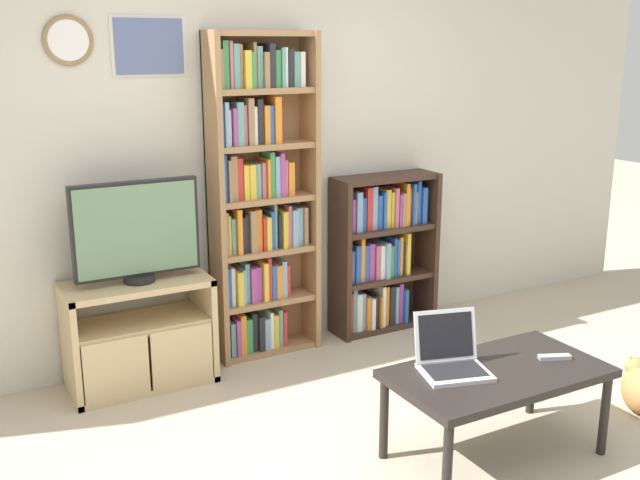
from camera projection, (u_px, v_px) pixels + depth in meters
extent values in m
cube|color=beige|center=(242.00, 152.00, 4.72)|extent=(6.81, 0.06, 2.60)
torus|color=olive|center=(68.00, 40.00, 4.04)|extent=(0.27, 0.03, 0.27)
cylinder|color=white|center=(68.00, 40.00, 4.04)|extent=(0.22, 0.02, 0.22)
cube|color=silver|center=(149.00, 46.00, 4.26)|extent=(0.43, 0.01, 0.34)
cube|color=slate|center=(149.00, 46.00, 4.25)|extent=(0.40, 0.02, 0.31)
cube|color=tan|center=(69.00, 346.00, 4.20)|extent=(0.04, 0.41, 0.64)
cube|color=tan|center=(204.00, 321.00, 4.57)|extent=(0.04, 0.41, 0.64)
cube|color=tan|center=(136.00, 284.00, 4.31)|extent=(0.83, 0.41, 0.04)
cube|color=tan|center=(142.00, 380.00, 4.46)|extent=(0.83, 0.41, 0.04)
cube|color=tan|center=(139.00, 323.00, 4.37)|extent=(0.76, 0.38, 0.04)
cube|color=tan|center=(117.00, 369.00, 4.16)|extent=(0.36, 0.02, 0.35)
cube|color=tan|center=(182.00, 356.00, 4.33)|extent=(0.36, 0.02, 0.35)
cylinder|color=black|center=(139.00, 278.00, 4.29)|extent=(0.18, 0.18, 0.04)
cube|color=black|center=(136.00, 229.00, 4.22)|extent=(0.72, 0.05, 0.55)
cube|color=slate|center=(137.00, 230.00, 4.19)|extent=(0.68, 0.01, 0.51)
cube|color=#9E754C|center=(216.00, 204.00, 4.53)|extent=(0.04, 0.24, 2.04)
cube|color=#9E754C|center=(310.00, 194.00, 4.83)|extent=(0.04, 0.24, 2.04)
cube|color=#9E754C|center=(257.00, 196.00, 4.77)|extent=(0.68, 0.02, 2.04)
cube|color=#9E754C|center=(267.00, 348.00, 4.93)|extent=(0.61, 0.21, 0.04)
cube|color=#9E754C|center=(266.00, 300.00, 4.85)|extent=(0.61, 0.21, 0.04)
cube|color=#9E754C|center=(265.00, 251.00, 4.76)|extent=(0.61, 0.21, 0.04)
cube|color=#9E754C|center=(264.00, 199.00, 4.68)|extent=(0.61, 0.21, 0.04)
cube|color=#9E754C|center=(263.00, 146.00, 4.59)|extent=(0.61, 0.21, 0.04)
cube|color=#9E754C|center=(262.00, 91.00, 4.51)|extent=(0.61, 0.21, 0.04)
cube|color=#9E754C|center=(261.00, 33.00, 4.42)|extent=(0.61, 0.21, 0.04)
cube|color=#9E4293|center=(225.00, 333.00, 4.77)|extent=(0.02, 0.15, 0.28)
cube|color=#5B9389|center=(229.00, 337.00, 4.79)|extent=(0.03, 0.17, 0.22)
cube|color=#9E4293|center=(234.00, 335.00, 4.79)|extent=(0.03, 0.19, 0.24)
cube|color=orange|center=(239.00, 332.00, 4.81)|extent=(0.04, 0.18, 0.27)
cube|color=#388947|center=(245.00, 333.00, 4.84)|extent=(0.04, 0.17, 0.23)
cube|color=#232328|center=(251.00, 330.00, 4.86)|extent=(0.04, 0.15, 0.26)
cube|color=#232328|center=(257.00, 331.00, 4.87)|extent=(0.03, 0.18, 0.23)
cube|color=#759EB7|center=(263.00, 331.00, 4.90)|extent=(0.04, 0.18, 0.21)
cube|color=white|center=(267.00, 327.00, 4.91)|extent=(0.02, 0.16, 0.25)
cube|color=gold|center=(272.00, 328.00, 4.93)|extent=(0.04, 0.16, 0.22)
cube|color=#5B9389|center=(276.00, 325.00, 4.94)|extent=(0.03, 0.16, 0.25)
cube|color=red|center=(280.00, 326.00, 4.96)|extent=(0.03, 0.16, 0.23)
cube|color=#2856A8|center=(224.00, 285.00, 4.69)|extent=(0.04, 0.16, 0.25)
cube|color=white|center=(229.00, 285.00, 4.71)|extent=(0.03, 0.14, 0.24)
cube|color=gold|center=(235.00, 286.00, 4.72)|extent=(0.04, 0.19, 0.22)
cube|color=#759EB7|center=(240.00, 284.00, 4.74)|extent=(0.02, 0.17, 0.23)
cube|color=#5B9389|center=(243.00, 281.00, 4.75)|extent=(0.03, 0.15, 0.26)
cube|color=#9E4293|center=(249.00, 283.00, 4.77)|extent=(0.04, 0.17, 0.23)
cube|color=#9E4293|center=(255.00, 282.00, 4.79)|extent=(0.04, 0.15, 0.23)
cube|color=gold|center=(261.00, 279.00, 4.80)|extent=(0.03, 0.19, 0.26)
cube|color=red|center=(265.00, 276.00, 4.81)|extent=(0.02, 0.17, 0.28)
cube|color=#2856A8|center=(269.00, 280.00, 4.84)|extent=(0.03, 0.17, 0.23)
cube|color=orange|center=(275.00, 279.00, 4.85)|extent=(0.04, 0.17, 0.22)
cube|color=#759EB7|center=(280.00, 277.00, 4.87)|extent=(0.03, 0.16, 0.24)
cube|color=red|center=(284.00, 278.00, 4.89)|extent=(0.02, 0.15, 0.21)
cube|color=#93704C|center=(222.00, 232.00, 4.60)|extent=(0.03, 0.17, 0.27)
cube|color=gold|center=(226.00, 234.00, 4.62)|extent=(0.02, 0.15, 0.24)
cube|color=#5B9389|center=(230.00, 235.00, 4.63)|extent=(0.03, 0.16, 0.23)
cube|color=orange|center=(235.00, 230.00, 4.63)|extent=(0.03, 0.19, 0.28)
cube|color=#232328|center=(239.00, 234.00, 4.66)|extent=(0.02, 0.17, 0.23)
cube|color=#232328|center=(243.00, 232.00, 4.67)|extent=(0.02, 0.15, 0.24)
cube|color=#93704C|center=(249.00, 230.00, 4.68)|extent=(0.04, 0.19, 0.27)
cube|color=orange|center=(254.00, 228.00, 4.71)|extent=(0.04, 0.15, 0.26)
cube|color=red|center=(260.00, 232.00, 4.72)|extent=(0.02, 0.17, 0.21)
cube|color=gold|center=(264.00, 232.00, 4.73)|extent=(0.03, 0.18, 0.21)
cube|color=#2856A8|center=(268.00, 229.00, 4.75)|extent=(0.02, 0.16, 0.24)
cube|color=#5B9389|center=(271.00, 225.00, 4.76)|extent=(0.02, 0.14, 0.28)
cube|color=#232328|center=(275.00, 229.00, 4.78)|extent=(0.02, 0.16, 0.22)
cube|color=gold|center=(279.00, 228.00, 4.78)|extent=(0.02, 0.19, 0.24)
cube|color=gold|center=(282.00, 227.00, 4.80)|extent=(0.02, 0.16, 0.24)
cube|color=#B75B70|center=(285.00, 225.00, 4.80)|extent=(0.02, 0.16, 0.27)
cube|color=#759EB7|center=(290.00, 226.00, 4.82)|extent=(0.04, 0.18, 0.24)
cube|color=#759EB7|center=(295.00, 225.00, 4.84)|extent=(0.04, 0.14, 0.24)
cube|color=#93704C|center=(301.00, 224.00, 4.85)|extent=(0.03, 0.17, 0.25)
cube|color=#2856A8|center=(220.00, 177.00, 4.51)|extent=(0.03, 0.17, 0.29)
cube|color=#93704C|center=(225.00, 180.00, 4.53)|extent=(0.02, 0.19, 0.25)
cube|color=#93704C|center=(230.00, 177.00, 4.54)|extent=(0.04, 0.16, 0.27)
cube|color=red|center=(236.00, 178.00, 4.57)|extent=(0.04, 0.15, 0.26)
cube|color=gold|center=(242.00, 181.00, 4.59)|extent=(0.03, 0.16, 0.21)
cube|color=gold|center=(248.00, 181.00, 4.61)|extent=(0.04, 0.16, 0.21)
cube|color=#5B9389|center=(254.00, 180.00, 4.63)|extent=(0.03, 0.15, 0.22)
cube|color=#B75B70|center=(259.00, 179.00, 4.64)|extent=(0.03, 0.16, 0.22)
cube|color=orange|center=(264.00, 177.00, 4.65)|extent=(0.02, 0.18, 0.24)
cube|color=#388947|center=(267.00, 174.00, 4.66)|extent=(0.03, 0.17, 0.28)
cube|color=#759EB7|center=(273.00, 175.00, 4.68)|extent=(0.03, 0.17, 0.25)
cube|color=#9E4293|center=(277.00, 174.00, 4.69)|extent=(0.03, 0.18, 0.27)
cube|color=#B75B70|center=(281.00, 177.00, 4.71)|extent=(0.02, 0.16, 0.23)
cube|color=orange|center=(286.00, 177.00, 4.73)|extent=(0.04, 0.16, 0.21)
cube|color=#2856A8|center=(218.00, 125.00, 4.43)|extent=(0.02, 0.17, 0.25)
cube|color=#759EB7|center=(222.00, 124.00, 4.44)|extent=(0.02, 0.19, 0.26)
cube|color=white|center=(225.00, 127.00, 4.46)|extent=(0.02, 0.15, 0.21)
cube|color=#9E4293|center=(230.00, 126.00, 4.47)|extent=(0.02, 0.18, 0.22)
cube|color=#5B9389|center=(235.00, 123.00, 4.48)|extent=(0.04, 0.18, 0.26)
cube|color=#B75B70|center=(241.00, 124.00, 4.50)|extent=(0.02, 0.16, 0.24)
cube|color=#93704C|center=(246.00, 121.00, 4.51)|extent=(0.04, 0.18, 0.28)
cube|color=white|center=(251.00, 125.00, 4.53)|extent=(0.02, 0.16, 0.23)
cube|color=#232328|center=(256.00, 121.00, 4.54)|extent=(0.04, 0.16, 0.27)
cube|color=orange|center=(262.00, 124.00, 4.56)|extent=(0.03, 0.17, 0.23)
cube|color=#2856A8|center=(267.00, 124.00, 4.58)|extent=(0.03, 0.17, 0.23)
cube|color=orange|center=(273.00, 119.00, 4.59)|extent=(0.04, 0.18, 0.28)
cube|color=#93704C|center=(216.00, 69.00, 4.35)|extent=(0.03, 0.17, 0.23)
cube|color=#388947|center=(222.00, 65.00, 4.36)|extent=(0.04, 0.15, 0.27)
cube|color=#B75B70|center=(227.00, 65.00, 4.38)|extent=(0.02, 0.16, 0.27)
cube|color=#5B9389|center=(232.00, 66.00, 4.39)|extent=(0.04, 0.16, 0.26)
cube|color=#93704C|center=(237.00, 66.00, 4.41)|extent=(0.02, 0.15, 0.25)
cube|color=gold|center=(243.00, 69.00, 4.42)|extent=(0.04, 0.19, 0.22)
cube|color=#388947|center=(248.00, 70.00, 4.44)|extent=(0.02, 0.18, 0.21)
cube|color=#93704C|center=(251.00, 65.00, 4.45)|extent=(0.02, 0.14, 0.26)
cube|color=#5B9389|center=(255.00, 67.00, 4.47)|extent=(0.03, 0.15, 0.24)
cube|color=#93704C|center=(261.00, 70.00, 4.48)|extent=(0.03, 0.19, 0.21)
cube|color=#232328|center=(267.00, 66.00, 4.49)|extent=(0.04, 0.18, 0.26)
cube|color=#388947|center=(273.00, 69.00, 4.52)|extent=(0.03, 0.17, 0.22)
cube|color=#5B9389|center=(278.00, 67.00, 4.53)|extent=(0.02, 0.18, 0.23)
cube|color=white|center=(281.00, 67.00, 4.55)|extent=(0.02, 0.15, 0.24)
cube|color=#232328|center=(286.00, 68.00, 4.56)|extent=(0.04, 0.16, 0.23)
cube|color=#5B9389|center=(292.00, 69.00, 4.59)|extent=(0.04, 0.15, 0.21)
cube|color=white|center=(298.00, 69.00, 4.61)|extent=(0.03, 0.15, 0.21)
cube|color=#3D281E|center=(340.00, 260.00, 5.04)|extent=(0.04, 0.27, 1.10)
cube|color=#3D281E|center=(426.00, 247.00, 5.38)|extent=(0.04, 0.27, 1.10)
cube|color=#3D281E|center=(375.00, 249.00, 5.31)|extent=(0.76, 0.02, 1.10)
cube|color=#3D281E|center=(383.00, 325.00, 5.34)|extent=(0.68, 0.23, 0.04)
cube|color=#3D281E|center=(384.00, 277.00, 5.25)|extent=(0.68, 0.23, 0.04)
cube|color=#3D281E|center=(385.00, 229.00, 5.16)|extent=(0.68, 0.23, 0.04)
cube|color=#3D281E|center=(386.00, 178.00, 5.07)|extent=(0.68, 0.23, 0.04)
cube|color=red|center=(344.00, 310.00, 5.16)|extent=(0.04, 0.18, 0.29)
cube|color=#5B9389|center=(349.00, 308.00, 5.18)|extent=(0.03, 0.18, 0.30)
cube|color=white|center=(353.00, 310.00, 5.20)|extent=(0.04, 0.18, 0.27)
cube|color=#759EB7|center=(358.00, 309.00, 5.22)|extent=(0.03, 0.17, 0.27)
cube|color=orange|center=(362.00, 310.00, 5.24)|extent=(0.03, 0.19, 0.24)
cube|color=white|center=(366.00, 311.00, 5.25)|extent=(0.03, 0.21, 0.22)
cube|color=#232328|center=(370.00, 309.00, 5.27)|extent=(0.03, 0.18, 0.23)
cube|color=orange|center=(374.00, 309.00, 5.28)|extent=(0.02, 0.21, 0.23)
cube|color=white|center=(377.00, 304.00, 5.29)|extent=(0.03, 0.19, 0.29)
cube|color=orange|center=(381.00, 303.00, 5.31)|extent=(0.04, 0.17, 0.28)
cube|color=#232328|center=(386.00, 303.00, 5.33)|extent=(0.04, 0.19, 0.28)
cube|color=#759EB7|center=(390.00, 302.00, 5.35)|extent=(0.03, 0.18, 0.27)
cube|color=#9E4293|center=(395.00, 300.00, 5.36)|extent=(0.03, 0.17, 0.29)
cube|color=#2856A8|center=(399.00, 303.00, 5.38)|extent=(0.03, 0.21, 0.25)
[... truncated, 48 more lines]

